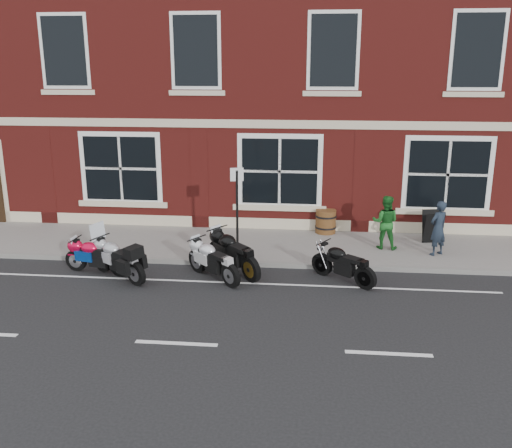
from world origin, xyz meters
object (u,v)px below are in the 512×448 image
object	(u,v)px
pedestrian_left	(438,228)
moto_touring_silver	(117,257)
parking_sign	(237,207)
a_board_sign	(433,227)
pedestrian_right	(385,222)
barrel_planter	(326,221)
moto_sport_red	(97,255)
moto_naked_black	(343,262)
moto_sport_black	(234,251)
moto_sport_silver	(213,259)

from	to	relation	value
pedestrian_left	moto_touring_silver	bearing A→B (deg)	-20.67
pedestrian_left	parking_sign	bearing A→B (deg)	-27.48
a_board_sign	pedestrian_right	bearing A→B (deg)	-164.57
barrel_planter	moto_sport_red	bearing A→B (deg)	-147.01
moto_naked_black	a_board_sign	size ratio (longest dim) A/B	1.65
moto_sport_black	pedestrian_left	world-z (taller)	pedestrian_left
pedestrian_left	barrel_planter	size ratio (longest dim) A/B	2.09
moto_sport_silver	parking_sign	xyz separation A→B (m)	(0.43, 1.28, 1.02)
moto_touring_silver	pedestrian_right	size ratio (longest dim) A/B	1.13
pedestrian_right	parking_sign	world-z (taller)	parking_sign
moto_naked_black	moto_touring_silver	bearing A→B (deg)	133.22
moto_sport_red	a_board_sign	world-z (taller)	a_board_sign
pedestrian_left	a_board_sign	xyz separation A→B (m)	(0.10, 1.16, -0.29)
moto_touring_silver	a_board_sign	xyz separation A→B (m)	(8.27, 3.40, 0.04)
moto_naked_black	pedestrian_right	size ratio (longest dim) A/B	1.01
a_board_sign	moto_sport_red	bearing A→B (deg)	-171.49
pedestrian_left	pedestrian_right	world-z (taller)	pedestrian_right
moto_sport_silver	barrel_planter	world-z (taller)	moto_sport_silver
moto_sport_black	a_board_sign	distance (m)	6.10
moto_naked_black	barrel_planter	xyz separation A→B (m)	(-0.35, 3.73, -0.01)
parking_sign	moto_touring_silver	bearing A→B (deg)	-168.22
moto_naked_black	moto_sport_silver	bearing A→B (deg)	132.81
moto_sport_silver	moto_naked_black	xyz separation A→B (m)	(3.17, 0.15, -0.02)
moto_sport_red	pedestrian_left	distance (m)	9.03
moto_touring_silver	pedestrian_left	distance (m)	8.48
moto_sport_silver	barrel_planter	size ratio (longest dim) A/B	2.10
moto_sport_red	moto_naked_black	xyz separation A→B (m)	(6.18, 0.06, 0.01)
moto_sport_red	a_board_sign	distance (m)	9.45
moto_sport_silver	barrel_planter	bearing A→B (deg)	7.44
moto_sport_silver	moto_touring_silver	bearing A→B (deg)	137.08
a_board_sign	barrel_planter	size ratio (longest dim) A/B	1.29
pedestrian_right	parking_sign	distance (m)	4.25
moto_sport_red	parking_sign	world-z (taller)	parking_sign
pedestrian_left	parking_sign	xyz separation A→B (m)	(-5.36, -0.80, 0.66)
moto_naked_black	a_board_sign	xyz separation A→B (m)	(2.72, 3.10, 0.09)
moto_touring_silver	parking_sign	world-z (taller)	parking_sign
pedestrian_right	a_board_sign	xyz separation A→B (m)	(1.45, 0.72, -0.29)
parking_sign	moto_sport_red	bearing A→B (deg)	-176.19
moto_touring_silver	a_board_sign	bearing A→B (deg)	-31.84
moto_touring_silver	pedestrian_left	size ratio (longest dim) A/B	1.14
moto_naked_black	parking_sign	size ratio (longest dim) A/B	0.62
moto_sport_black	barrel_planter	bearing A→B (deg)	13.45
moto_sport_black	moto_sport_red	bearing A→B (deg)	145.37
moto_sport_silver	parking_sign	size ratio (longest dim) A/B	0.62
pedestrian_left	pedestrian_right	xyz separation A→B (m)	(-1.35, 0.44, 0.01)
moto_touring_silver	moto_sport_silver	world-z (taller)	moto_touring_silver
moto_touring_silver	moto_sport_black	distance (m)	2.90
moto_sport_red	parking_sign	xyz separation A→B (m)	(3.44, 1.19, 1.06)
moto_sport_red	pedestrian_left	world-z (taller)	pedestrian_left
moto_sport_red	moto_sport_black	distance (m)	3.48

